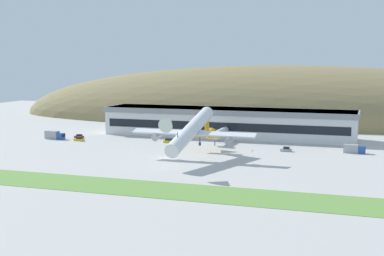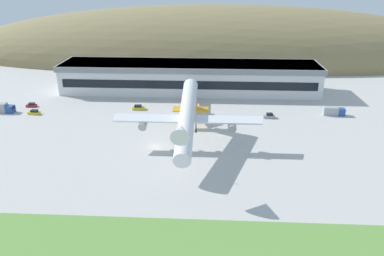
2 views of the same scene
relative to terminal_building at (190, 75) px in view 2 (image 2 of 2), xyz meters
The scene contains 13 objects.
ground_plane 54.62m from the terminal_building, 96.81° to the right, with size 401.65×401.65×0.00m, color #B7B5AF.
grass_strip_foreground 95.03m from the terminal_building, 93.89° to the right, with size 361.48×16.02×0.08m, color #669342.
hill_backdrop 69.85m from the terminal_building, 80.45° to the left, with size 305.72×89.05×57.68m, color olive.
terminal_building is the anchor object (origin of this frame).
jetway_0 19.23m from the terminal_building, 85.19° to the right, with size 3.38×17.24×5.43m.
cargo_airplane 54.42m from the terminal_building, 87.26° to the right, with size 40.20×45.75×14.07m.
service_car_0 41.20m from the terminal_building, 45.88° to the right, with size 3.84×1.98×1.57m.
service_car_1 60.23m from the terminal_building, 149.74° to the right, with size 4.20×2.01×1.56m.
service_car_2 60.84m from the terminal_building, 157.89° to the right, with size 3.72×1.97×1.47m.
service_car_3 29.53m from the terminal_building, 125.53° to the right, with size 4.68×2.19×1.64m.
fuel_truck 56.98m from the terminal_building, 26.73° to the right, with size 7.24×2.66×2.83m.
box_truck 70.10m from the terminal_building, 155.66° to the right, with size 8.33×3.02×3.26m.
traffic_cone_0 37.23m from the terminal_building, 62.01° to the right, with size 0.52×0.52×0.58m.
Camera 2 is at (15.37, -93.76, 45.04)m, focal length 35.00 mm.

